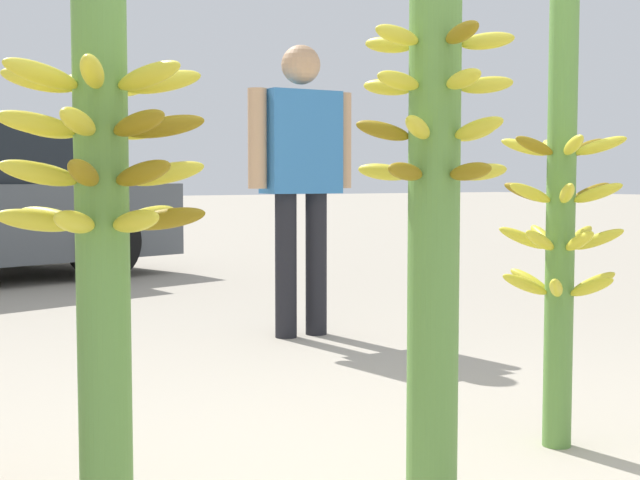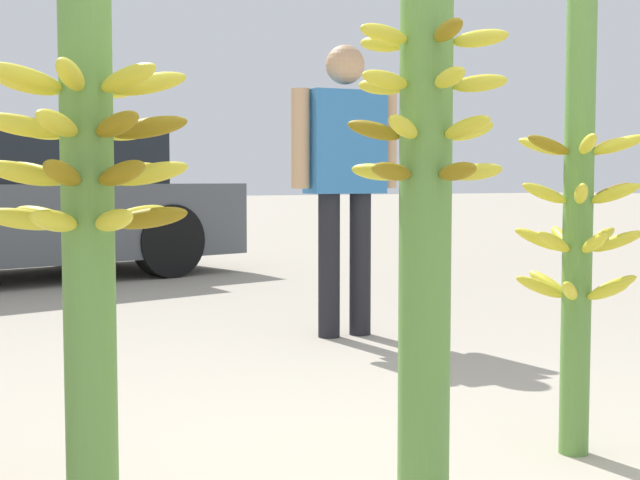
# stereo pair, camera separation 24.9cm
# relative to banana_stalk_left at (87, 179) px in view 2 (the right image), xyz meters

# --- Properties ---
(banana_stalk_left) EXTENTS (0.47, 0.47, 1.68)m
(banana_stalk_left) POSITION_rel_banana_stalk_left_xyz_m (0.00, 0.00, 0.00)
(banana_stalk_left) COLOR #5B8C3D
(banana_stalk_left) RESTS_ON ground_plane
(banana_stalk_center) EXTENTS (0.41, 0.40, 1.59)m
(banana_stalk_center) POSITION_rel_banana_stalk_left_xyz_m (0.78, -0.23, -0.03)
(banana_stalk_center) COLOR #5B8C3D
(banana_stalk_center) RESTS_ON ground_plane
(banana_stalk_right) EXTENTS (0.41, 0.40, 1.56)m
(banana_stalk_right) POSITION_rel_banana_stalk_left_xyz_m (1.52, -0.00, -0.10)
(banana_stalk_right) COLOR #5B8C3D
(banana_stalk_right) RESTS_ON ground_plane
(vendor_person) EXTENTS (0.64, 0.22, 1.59)m
(vendor_person) POSITION_rel_banana_stalk_left_xyz_m (1.92, 2.17, 0.08)
(vendor_person) COLOR black
(vendor_person) RESTS_ON ground_plane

